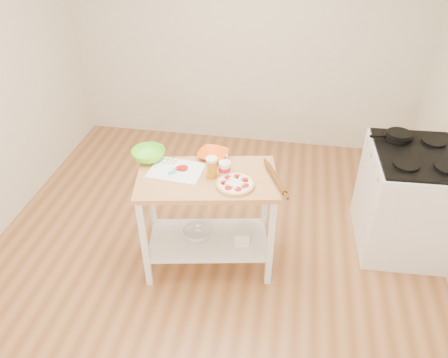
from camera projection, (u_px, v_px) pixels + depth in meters
room_shell at (203, 130)px, 2.98m from camera, size 4.04×4.54×2.74m
prep_island at (208, 203)px, 3.45m from camera, size 1.15×0.76×0.90m
gas_stove at (407, 199)px, 3.77m from camera, size 0.75×0.86×1.11m
skillet at (398, 135)px, 3.67m from camera, size 0.36×0.23×0.03m
pizza at (235, 184)px, 3.20m from camera, size 0.29×0.29×0.05m
cutting_board at (176, 170)px, 3.37m from camera, size 0.42×0.33×0.04m
spatula at (175, 170)px, 3.35m from camera, size 0.11×0.14×0.01m
knife at (154, 160)px, 3.46m from camera, size 0.26×0.11×0.01m
orange_bowl at (213, 155)px, 3.50m from camera, size 0.27×0.27×0.06m
green_bowl at (149, 155)px, 3.48m from camera, size 0.36×0.36×0.08m
beer_pint at (212, 167)px, 3.25m from camera, size 0.08×0.08×0.17m
yogurt_tub at (225, 168)px, 3.30m from camera, size 0.09×0.09×0.20m
rolling_pin at (275, 178)px, 3.25m from camera, size 0.20×0.37×0.05m
shelf_glass_bowl at (197, 233)px, 3.68m from camera, size 0.25×0.25×0.07m
shelf_bin at (242, 236)px, 3.61m from camera, size 0.14×0.14×0.12m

